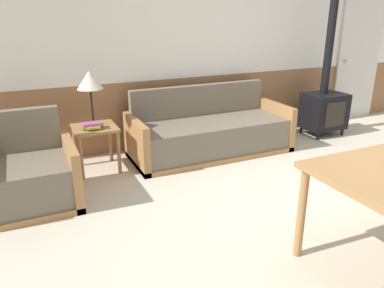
{
  "coord_description": "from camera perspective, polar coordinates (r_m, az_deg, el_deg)",
  "views": [
    {
      "loc": [
        -2.47,
        -1.93,
        1.73
      ],
      "look_at": [
        -1.08,
        1.08,
        0.54
      ],
      "focal_mm": 35.0,
      "sensor_mm": 36.0,
      "label": 1
    }
  ],
  "objects": [
    {
      "name": "ground_plane",
      "position": [
        3.58,
        24.13,
        -11.11
      ],
      "size": [
        16.0,
        16.0,
        0.0
      ],
      "primitive_type": "plane",
      "color": "beige"
    },
    {
      "name": "side_table",
      "position": [
        4.31,
        -14.52,
        1.34
      ],
      "size": [
        0.47,
        0.47,
        0.51
      ],
      "color": "#9E7042",
      "rests_on": "ground_plane"
    },
    {
      "name": "couch",
      "position": [
        4.74,
        2.79,
        1.57
      ],
      "size": [
        2.02,
        0.8,
        0.82
      ],
      "color": "#9E7042",
      "rests_on": "ground_plane"
    },
    {
      "name": "wall_back",
      "position": [
        5.2,
        3.82,
        15.48
      ],
      "size": [
        7.2,
        0.06,
        2.7
      ],
      "color": "#8E603D",
      "rests_on": "ground_plane"
    },
    {
      "name": "wood_stove",
      "position": [
        5.74,
        19.6,
        6.52
      ],
      "size": [
        0.57,
        0.45,
        2.46
      ],
      "color": "black",
      "rests_on": "ground_plane"
    },
    {
      "name": "armchair",
      "position": [
        3.79,
        -23.38,
        -4.8
      ],
      "size": [
        0.83,
        0.79,
        0.84
      ],
      "rotation": [
        0.0,
        0.0,
        0.27
      ],
      "color": "#9E7042",
      "rests_on": "ground_plane"
    },
    {
      "name": "table_lamp",
      "position": [
        4.25,
        -15.33,
        9.11
      ],
      "size": [
        0.28,
        0.28,
        0.6
      ],
      "color": "black",
      "rests_on": "side_table"
    },
    {
      "name": "entry_door",
      "position": [
        6.82,
        24.04,
        11.96
      ],
      "size": [
        0.88,
        0.09,
        2.01
      ],
      "color": "silver",
      "rests_on": "ground_plane"
    },
    {
      "name": "book_stack",
      "position": [
        4.19,
        -14.87,
        2.69
      ],
      "size": [
        0.23,
        0.17,
        0.07
      ],
      "color": "#2D7F3D",
      "rests_on": "side_table"
    }
  ]
}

